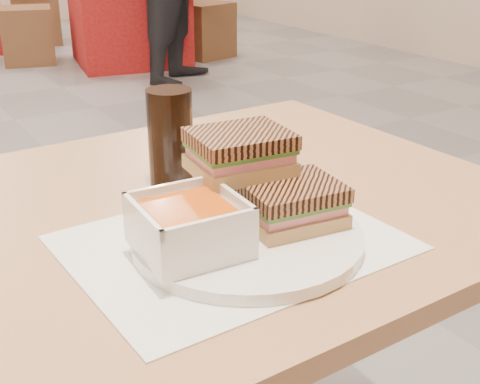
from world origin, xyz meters
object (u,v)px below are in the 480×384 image
plate (247,238)px  soup_bowl (189,228)px  bg_chair_1r (204,30)px  bg_chair_2r (37,18)px  cola_glass (171,137)px  bg_chair_1l (28,35)px  bg_table_1 (129,17)px  panini_lower (292,203)px  main_table (96,308)px

plate → soup_bowl: 0.08m
bg_chair_1r → bg_chair_2r: bg_chair_2r is taller
soup_bowl → cola_glass: bearing=67.6°
plate → bg_chair_1l: size_ratio=0.57×
bg_chair_1l → bg_chair_1r: bearing=-22.5°
bg_chair_2r → bg_chair_1r: bearing=-54.2°
cola_glass → bg_chair_1r: (2.35, 4.05, -0.59)m
soup_bowl → cola_glass: size_ratio=0.86×
bg_chair_2r → soup_bowl: bearing=-104.2°
plate → bg_chair_1l: bearing=77.9°
plate → bg_table_1: (1.74, 4.38, -0.39)m
panini_lower → cola_glass: size_ratio=0.89×
panini_lower → bg_table_1: 4.71m
soup_bowl → bg_chair_2r: soup_bowl is taller
main_table → bg_chair_2r: bearing=74.7°
main_table → bg_chair_1l: main_table is taller
bg_table_1 → panini_lower: bearing=-110.9°
bg_chair_2r → bg_chair_1l: bearing=-111.0°
plate → soup_bowl: soup_bowl is taller
bg_chair_1r → soup_bowl: bearing=-119.8°
bg_table_1 → bg_chair_2r: bg_table_1 is taller
bg_table_1 → bg_chair_2r: bearing=106.2°
soup_bowl → bg_chair_1r: bearing=60.2°
main_table → cola_glass: 0.26m
plate → bg_chair_2r: plate is taller
cola_glass → plate: bearing=-93.8°
bg_table_1 → bg_chair_1r: (0.63, -0.11, -0.14)m
panini_lower → bg_table_1: size_ratio=0.13×
plate → bg_chair_2r: bearing=76.5°
bg_chair_1l → bg_chair_1r: 1.44m
main_table → plate: size_ratio=4.39×
main_table → panini_lower: size_ratio=9.72×
plate → soup_bowl: size_ratio=2.30×
bg_chair_1r → bg_chair_2r: 1.72m
cola_glass → bg_chair_1l: (1.02, 4.60, -0.60)m
plate → bg_chair_1r: bearing=61.0°
plate → bg_chair_2r: (1.36, 5.67, -0.52)m
cola_glass → bg_chair_1l: size_ratio=0.29×
panini_lower → bg_table_1: (1.68, 4.39, -0.42)m
bg_table_1 → bg_chair_1l: bg_table_1 is taller
main_table → bg_table_1: main_table is taller
bg_table_1 → bg_chair_1l: (-0.70, 0.45, -0.15)m
main_table → cola_glass: (0.16, 0.08, 0.18)m
soup_bowl → plate: bearing=0.3°
cola_glass → bg_chair_1r: cola_glass is taller
plate → cola_glass: (0.01, 0.22, 0.06)m
main_table → bg_chair_1l: (1.19, 4.69, -0.41)m
main_table → soup_bowl: soup_bowl is taller
bg_chair_1r → cola_glass: bearing=-120.1°
plate → bg_chair_2r: size_ratio=0.53×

